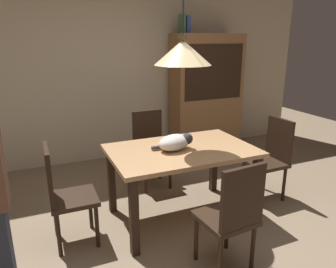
{
  "coord_description": "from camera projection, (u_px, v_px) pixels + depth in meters",
  "views": [
    {
      "loc": [
        -1.19,
        -2.05,
        1.79
      ],
      "look_at": [
        0.04,
        0.8,
        0.85
      ],
      "focal_mm": 34.16,
      "sensor_mm": 36.0,
      "label": 1
    }
  ],
  "objects": [
    {
      "name": "ground",
      "position": [
        200.0,
        253.0,
        2.77
      ],
      "size": [
        10.0,
        10.0,
        0.0
      ],
      "primitive_type": "plane",
      "color": "#847056"
    },
    {
      "name": "back_wall",
      "position": [
        116.0,
        62.0,
        4.68
      ],
      "size": [
        6.4,
        0.1,
        2.9
      ],
      "primitive_type": "cube",
      "color": "beige",
      "rests_on": "ground"
    },
    {
      "name": "dining_table",
      "position": [
        181.0,
        158.0,
        3.14
      ],
      "size": [
        1.4,
        0.9,
        0.75
      ],
      "color": "tan",
      "rests_on": "ground"
    },
    {
      "name": "chair_far_back",
      "position": [
        150.0,
        145.0,
        3.96
      ],
      "size": [
        0.41,
        0.41,
        0.93
      ],
      "color": "black",
      "rests_on": "ground"
    },
    {
      "name": "chair_left_side",
      "position": [
        63.0,
        192.0,
        2.76
      ],
      "size": [
        0.4,
        0.4,
        0.93
      ],
      "color": "black",
      "rests_on": "ground"
    },
    {
      "name": "chair_near_front",
      "position": [
        232.0,
        214.0,
        2.41
      ],
      "size": [
        0.43,
        0.43,
        0.93
      ],
      "color": "black",
      "rests_on": "ground"
    },
    {
      "name": "chair_right_side",
      "position": [
        271.0,
        155.0,
        3.61
      ],
      "size": [
        0.41,
        0.41,
        0.93
      ],
      "color": "black",
      "rests_on": "ground"
    },
    {
      "name": "cat_sleeping",
      "position": [
        175.0,
        142.0,
        3.06
      ],
      "size": [
        0.4,
        0.31,
        0.16
      ],
      "color": "silver",
      "rests_on": "dining_table"
    },
    {
      "name": "pendant_lamp",
      "position": [
        183.0,
        52.0,
        2.85
      ],
      "size": [
        0.52,
        0.52,
        1.3
      ],
      "color": "beige"
    },
    {
      "name": "hutch_bookcase",
      "position": [
        206.0,
        97.0,
        5.06
      ],
      "size": [
        1.12,
        0.45,
        1.85
      ],
      "color": "olive",
      "rests_on": "ground"
    },
    {
      "name": "book_green_slim",
      "position": [
        182.0,
        24.0,
        4.58
      ],
      "size": [
        0.03,
        0.2,
        0.26
      ],
      "primitive_type": "cube",
      "color": "#427A4C",
      "rests_on": "hutch_bookcase"
    },
    {
      "name": "book_blue_wide",
      "position": [
        185.0,
        24.0,
        4.61
      ],
      "size": [
        0.06,
        0.24,
        0.24
      ],
      "primitive_type": "cube",
      "color": "#384C93",
      "rests_on": "hutch_bookcase"
    }
  ]
}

